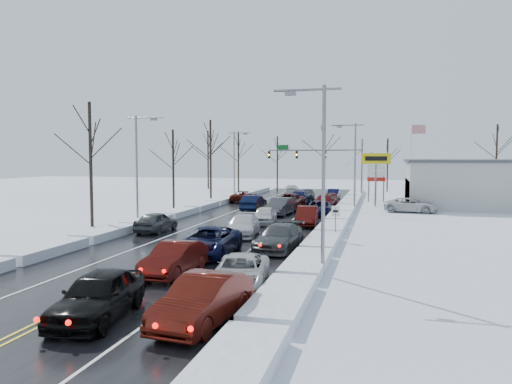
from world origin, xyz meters
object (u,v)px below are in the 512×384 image
(oncoming_car_0, at_px, (254,211))
(tires_plus_sign, at_px, (376,162))
(queued_car_0, at_px, (99,319))
(dealership_building, at_px, (502,184))
(flagpole, at_px, (412,154))
(traffic_signal_mast, at_px, (325,157))

(oncoming_car_0, bearing_deg, tires_plus_sign, -147.73)
(tires_plus_sign, xyz_separation_m, queued_car_0, (-8.85, -42.34, -4.99))
(dealership_building, distance_m, queued_car_0, 49.72)
(dealership_building, bearing_deg, oncoming_car_0, -159.49)
(flagpole, bearing_deg, tires_plus_sign, -108.44)
(flagpole, distance_m, dealership_building, 15.24)
(traffic_signal_mast, bearing_deg, tires_plus_sign, -59.54)
(traffic_signal_mast, bearing_deg, dealership_building, -25.95)
(traffic_signal_mast, xyz_separation_m, dealership_building, (20.53, -9.99, -2.82))
(traffic_signal_mast, height_order, tires_plus_sign, traffic_signal_mast)
(flagpole, height_order, dealership_building, flagpole)
(oncoming_car_0, bearing_deg, traffic_signal_mast, -104.40)
(tires_plus_sign, relative_size, flagpole, 0.60)
(tires_plus_sign, distance_m, flagpole, 14.79)
(traffic_signal_mast, bearing_deg, queued_car_0, -91.90)
(tires_plus_sign, distance_m, queued_car_0, 43.54)
(queued_car_0, bearing_deg, tires_plus_sign, 71.47)
(flagpole, xyz_separation_m, queued_car_0, (-13.52, -56.35, -5.93))
(tires_plus_sign, xyz_separation_m, dealership_building, (13.48, 2.01, -2.34))
(tires_plus_sign, bearing_deg, traffic_signal_mast, 120.46)
(traffic_signal_mast, distance_m, dealership_building, 23.01)
(flagpole, bearing_deg, dealership_building, -53.73)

